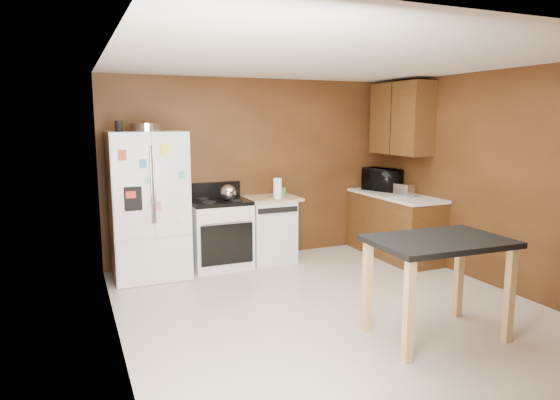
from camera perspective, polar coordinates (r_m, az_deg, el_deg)
floor at (r=5.32m, az=6.00°, el=-12.27°), size 4.50×4.50×0.00m
ceiling at (r=4.98m, az=6.50°, el=15.58°), size 4.50×4.50×0.00m
wall_back at (r=7.03m, az=-2.77°, el=3.55°), size 4.20×0.00×4.20m
wall_front at (r=3.26m, az=25.99°, el=-4.00°), size 4.20×0.00×4.20m
wall_left at (r=4.38m, az=-18.47°, el=-0.37°), size 0.00×4.50×4.50m
wall_right at (r=6.29m, az=23.18°, el=2.15°), size 0.00×4.50×4.50m
roasting_pan at (r=6.21m, az=-15.00°, el=8.04°), size 0.39×0.39×0.10m
pen_cup at (r=6.11m, az=-17.95°, el=8.03°), size 0.08×0.08×0.13m
kettle at (r=6.49m, az=-5.94°, el=0.85°), size 0.21×0.21×0.21m
paper_towel at (r=6.72m, az=-0.29°, el=1.36°), size 0.15×0.15×0.27m
green_canister at (r=6.99m, az=0.32°, el=0.98°), size 0.12×0.12×0.10m
toaster at (r=6.97m, az=13.97°, el=1.08°), size 0.21×0.27×0.18m
microwave at (r=7.52m, az=11.58°, el=2.21°), size 0.55×0.64×0.30m
refrigerator at (r=6.33m, az=-14.78°, el=-0.58°), size 0.90×0.80×1.80m
gas_range at (r=6.66m, az=-6.92°, el=-3.71°), size 0.76×0.68×1.10m
dishwasher at (r=6.91m, az=-1.22°, el=-3.24°), size 0.78×0.63×0.89m
right_cabinets at (r=7.27m, az=13.15°, el=0.79°), size 0.63×1.58×2.45m
island at (r=4.64m, az=17.66°, el=-5.94°), size 1.22×0.84×0.91m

